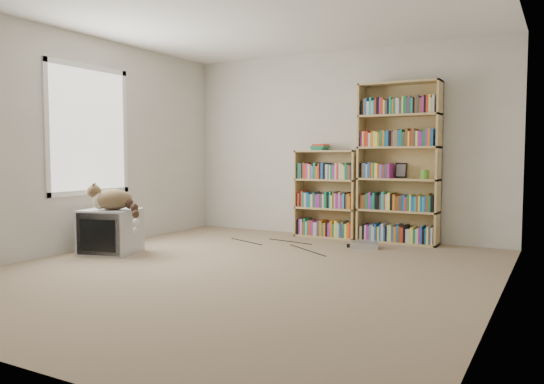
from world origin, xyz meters
The scene contains 16 objects.
floor centered at (0.00, 0.00, 0.00)m, with size 4.50×5.00×0.01m, color #9E876B.
wall_back centered at (0.00, 2.50, 1.25)m, with size 4.50×0.02×2.50m, color beige.
wall_left centered at (-2.25, 0.00, 1.25)m, with size 0.02×5.00×2.50m, color beige.
wall_right centered at (2.25, 0.00, 1.25)m, with size 0.02×5.00×2.50m, color beige.
ceiling centered at (0.00, 0.00, 2.50)m, with size 4.50×5.00×0.02m, color white.
window centered at (-2.24, 0.20, 1.40)m, with size 0.02×1.22×1.52m, color white.
crt_tv centered at (-1.80, 0.09, 0.25)m, with size 0.68×0.64×0.50m.
cat centered at (-1.68, 0.05, 0.58)m, with size 0.71×0.46×0.51m.
bookcase_tall centered at (0.84, 2.36, 0.95)m, with size 1.00×0.30×2.00m.
bookcase_short centered at (-0.13, 2.36, 0.53)m, with size 0.85×0.30×1.17m.
book_stack centered at (-0.23, 2.33, 1.21)m, with size 0.20×0.26×0.08m, color red.
green_mug centered at (1.17, 2.34, 0.87)m, with size 0.10×0.10×0.11m, color #55A830.
framed_print centered at (0.85, 2.44, 0.91)m, with size 0.14×0.01×0.19m, color black.
dvd_player centered at (0.60, 1.78, 0.04)m, with size 0.33×0.23×0.07m, color #B9B9BE.
wall_outlet centered at (-2.24, 0.43, 0.32)m, with size 0.01×0.08×0.13m, color silver.
floor_cables centered at (-0.39, 1.53, 0.00)m, with size 1.20×0.70×0.01m, color black, non-canonical shape.
Camera 1 is at (2.65, -4.22, 1.11)m, focal length 35.00 mm.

